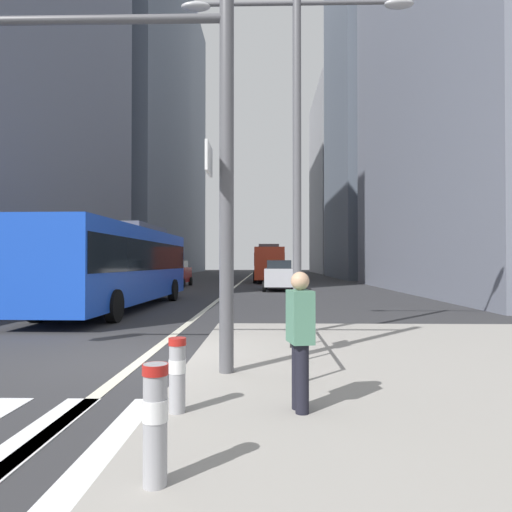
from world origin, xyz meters
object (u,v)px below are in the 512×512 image
city_bus_blue_oncoming (120,262)px  bollard_left (177,371)px  car_receding_near (279,275)px  traffic_signal_gantry (72,110)px  car_oncoming_far (141,274)px  street_lamp_post (297,115)px  car_oncoming_mid (175,273)px  bollard_front (155,418)px  pedestrian_waiting (300,334)px  city_bus_red_receding (268,262)px  car_receding_far (274,269)px

city_bus_blue_oncoming → bollard_left: bearing=-69.4°
car_receding_near → traffic_signal_gantry: size_ratio=0.61×
car_receding_near → car_oncoming_far: bearing=165.6°
city_bus_blue_oncoming → street_lamp_post: bearing=-46.8°
car_receding_near → street_lamp_post: (-0.11, -18.50, 4.29)m
car_oncoming_mid → bollard_front: car_oncoming_mid is taller
city_bus_blue_oncoming → bollard_front: (4.85, -14.11, -1.18)m
city_bus_blue_oncoming → street_lamp_post: size_ratio=1.52×
bollard_front → bollard_left: 1.66m
car_oncoming_mid → pedestrian_waiting: bearing=-75.9°
car_receding_near → traffic_signal_gantry: 22.86m
street_lamp_post → bollard_front: bearing=-102.0°
car_oncoming_mid → pedestrian_waiting: size_ratio=2.94×
city_bus_red_receding → bollard_left: bearing=-91.8°
city_bus_red_receding → car_oncoming_far: bearing=-129.5°
car_receding_near → street_lamp_post: size_ratio=0.54×
traffic_signal_gantry → bollard_left: size_ratio=8.52×
car_oncoming_far → car_receding_far: bearing=69.5°
city_bus_blue_oncoming → bollard_front: city_bus_blue_oncoming is taller
car_oncoming_mid → car_oncoming_far: size_ratio=1.01×
traffic_signal_gantry → pedestrian_waiting: bearing=-27.6°
city_bus_red_receding → traffic_signal_gantry: bearing=-95.0°
traffic_signal_gantry → bollard_left: bearing=-42.5°
street_lamp_post → car_oncoming_mid: bearing=108.0°
car_oncoming_far → street_lamp_post: (9.53, -20.97, 4.29)m
city_bus_red_receding → pedestrian_waiting: bearing=-89.7°
bollard_left → car_oncoming_mid: bearing=101.5°
bollard_left → pedestrian_waiting: 1.43m
bollard_left → pedestrian_waiting: (1.37, 0.07, 0.40)m
car_receding_far → car_oncoming_far: size_ratio=0.92×
bollard_front → car_oncoming_far: bearing=105.7°
city_bus_blue_oncoming → street_lamp_post: (6.41, -6.82, 3.45)m
car_oncoming_mid → traffic_signal_gantry: (3.89, -27.24, 3.16)m
car_receding_near → traffic_signal_gantry: bearing=-99.7°
pedestrian_waiting → bollard_front: bearing=-125.1°
city_bus_blue_oncoming → bollard_left: size_ratio=14.79×
car_oncoming_far → bollard_left: 27.74m
car_receding_far → bollard_left: (-2.03, -52.91, -0.38)m
car_oncoming_far → street_lamp_post: size_ratio=0.57×
car_receding_far → street_lamp_post: size_ratio=0.52×
car_receding_far → bollard_left: size_ratio=5.05×
car_receding_far → bollard_front: size_ratio=4.60×
car_oncoming_mid → car_receding_far: 25.12m
bollard_left → pedestrian_waiting: bearing=3.1°
city_bus_blue_oncoming → traffic_signal_gantry: traffic_signal_gantry is taller
car_oncoming_mid → city_bus_red_receding: bearing=50.1°
pedestrian_waiting → car_receding_near: bearing=88.9°
street_lamp_post → bollard_front: street_lamp_post is taller
car_oncoming_far → traffic_signal_gantry: bearing=-76.8°
bollard_front → car_receding_near: bearing=86.3°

